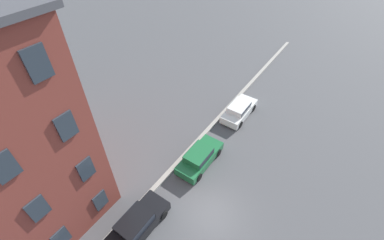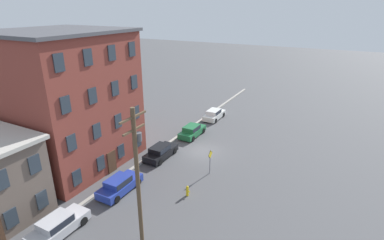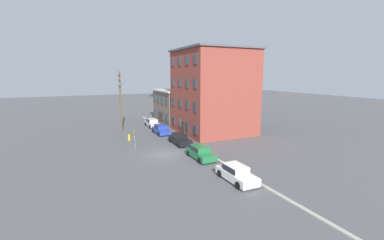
% 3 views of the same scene
% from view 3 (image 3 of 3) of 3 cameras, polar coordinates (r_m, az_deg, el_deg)
% --- Properties ---
extents(ground_plane, '(200.00, 200.00, 0.00)m').
position_cam_3_polar(ground_plane, '(31.17, -5.98, -7.56)').
color(ground_plane, '#4C4C4F').
extents(kerb_strip, '(56.00, 0.36, 0.16)m').
position_cam_3_polar(kerb_strip, '(32.82, 1.50, -6.45)').
color(kerb_strip, '#9E998E').
rests_on(kerb_strip, ground_plane).
extents(apartment_corner, '(10.29, 10.66, 6.46)m').
position_cam_3_polar(apartment_corner, '(52.38, -1.71, 3.28)').
color(apartment_corner, '#66564C').
rests_on(apartment_corner, ground_plane).
extents(apartment_midblock, '(11.88, 11.00, 13.44)m').
position_cam_3_polar(apartment_midblock, '(42.02, 4.72, 6.37)').
color(apartment_midblock, brown).
rests_on(apartment_midblock, ground_plane).
extents(car_silver, '(4.40, 1.92, 1.43)m').
position_cam_3_polar(car_silver, '(47.49, -8.83, -0.58)').
color(car_silver, '#B7B7BC').
rests_on(car_silver, ground_plane).
extents(car_blue, '(4.40, 1.92, 1.43)m').
position_cam_3_polar(car_blue, '(41.62, -6.92, -2.03)').
color(car_blue, '#233899').
rests_on(car_blue, ground_plane).
extents(car_black, '(4.40, 1.92, 1.43)m').
position_cam_3_polar(car_black, '(35.29, -2.72, -4.15)').
color(car_black, black).
rests_on(car_black, ground_plane).
extents(car_green, '(4.40, 1.92, 1.43)m').
position_cam_3_polar(car_green, '(29.28, 1.89, -7.13)').
color(car_green, '#1E6638').
rests_on(car_green, ground_plane).
extents(car_white, '(4.40, 1.92, 1.43)m').
position_cam_3_polar(car_white, '(23.70, 9.82, -11.49)').
color(car_white, silver).
rests_on(car_white, ground_plane).
extents(caution_sign, '(0.89, 0.08, 2.53)m').
position_cam_3_polar(caution_sign, '(33.72, -12.67, -3.44)').
color(caution_sign, slate).
rests_on(caution_sign, ground_plane).
extents(utility_pole, '(2.40, 0.44, 9.93)m').
position_cam_3_polar(utility_pole, '(43.45, -15.62, 4.60)').
color(utility_pole, brown).
rests_on(utility_pole, ground_plane).
extents(fire_hydrant, '(0.24, 0.34, 0.96)m').
position_cam_3_polar(fire_hydrant, '(38.12, -13.80, -3.78)').
color(fire_hydrant, yellow).
rests_on(fire_hydrant, ground_plane).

